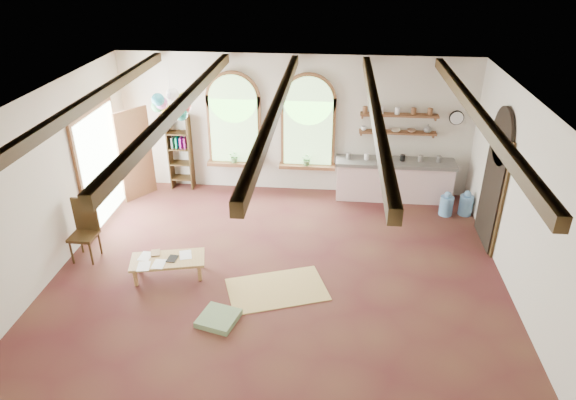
# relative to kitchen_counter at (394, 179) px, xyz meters

# --- Properties ---
(floor) EXTENTS (8.00, 8.00, 0.00)m
(floor) POSITION_rel_kitchen_counter_xyz_m (-2.30, -3.20, -0.48)
(floor) COLOR #563123
(floor) RESTS_ON ground
(ceiling_beams) EXTENTS (6.20, 6.80, 0.18)m
(ceiling_beams) POSITION_rel_kitchen_counter_xyz_m (-2.30, -3.20, 2.62)
(ceiling_beams) COLOR #3C2913
(ceiling_beams) RESTS_ON ceiling
(window_left) EXTENTS (1.30, 0.28, 2.20)m
(window_left) POSITION_rel_kitchen_counter_xyz_m (-3.70, 0.23, 1.16)
(window_left) COLOR brown
(window_left) RESTS_ON floor
(window_right) EXTENTS (1.30, 0.28, 2.20)m
(window_right) POSITION_rel_kitchen_counter_xyz_m (-2.00, 0.23, 1.16)
(window_right) COLOR brown
(window_right) RESTS_ON floor
(left_doorway) EXTENTS (0.10, 1.90, 2.50)m
(left_doorway) POSITION_rel_kitchen_counter_xyz_m (-6.25, -1.40, 0.67)
(left_doorway) COLOR brown
(left_doorway) RESTS_ON floor
(right_doorway) EXTENTS (0.10, 1.30, 2.40)m
(right_doorway) POSITION_rel_kitchen_counter_xyz_m (1.65, -1.70, 0.62)
(right_doorway) COLOR black
(right_doorway) RESTS_ON floor
(kitchen_counter) EXTENTS (2.68, 0.62, 0.94)m
(kitchen_counter) POSITION_rel_kitchen_counter_xyz_m (0.00, 0.00, 0.00)
(kitchen_counter) COLOR beige
(kitchen_counter) RESTS_ON floor
(wall_shelf_lower) EXTENTS (1.70, 0.24, 0.04)m
(wall_shelf_lower) POSITION_rel_kitchen_counter_xyz_m (0.00, 0.18, 1.07)
(wall_shelf_lower) COLOR brown
(wall_shelf_lower) RESTS_ON wall_back
(wall_shelf_upper) EXTENTS (1.70, 0.24, 0.04)m
(wall_shelf_upper) POSITION_rel_kitchen_counter_xyz_m (0.00, 0.18, 1.47)
(wall_shelf_upper) COLOR brown
(wall_shelf_upper) RESTS_ON wall_back
(wall_clock) EXTENTS (0.32, 0.04, 0.32)m
(wall_clock) POSITION_rel_kitchen_counter_xyz_m (1.25, 0.25, 1.42)
(wall_clock) COLOR black
(wall_clock) RESTS_ON wall_back
(bookshelf) EXTENTS (0.53, 0.32, 1.80)m
(bookshelf) POSITION_rel_kitchen_counter_xyz_m (-5.00, 0.12, 0.42)
(bookshelf) COLOR #3C2913
(bookshelf) RESTS_ON floor
(coffee_table) EXTENTS (1.38, 0.87, 0.37)m
(coffee_table) POSITION_rel_kitchen_counter_xyz_m (-4.24, -3.51, -0.15)
(coffee_table) COLOR #A88D4D
(coffee_table) RESTS_ON floor
(side_chair) EXTENTS (0.47, 0.47, 1.17)m
(side_chair) POSITION_rel_kitchen_counter_xyz_m (-5.95, -3.07, -0.14)
(side_chair) COLOR #3C2913
(side_chair) RESTS_ON floor
(floor_mat) EXTENTS (1.91, 1.53, 0.02)m
(floor_mat) POSITION_rel_kitchen_counter_xyz_m (-2.27, -3.73, -0.47)
(floor_mat) COLOR tan
(floor_mat) RESTS_ON floor
(floor_cushion) EXTENTS (0.70, 0.70, 0.10)m
(floor_cushion) POSITION_rel_kitchen_counter_xyz_m (-3.10, -4.62, -0.43)
(floor_cushion) COLOR #6D8A5F
(floor_cushion) RESTS_ON floor
(water_jug_a) EXTENTS (0.29, 0.29, 0.56)m
(water_jug_a) POSITION_rel_kitchen_counter_xyz_m (1.09, -0.70, -0.24)
(water_jug_a) COLOR #5F97CD
(water_jug_a) RESTS_ON floor
(water_jug_b) EXTENTS (0.29, 0.29, 0.57)m
(water_jug_b) POSITION_rel_kitchen_counter_xyz_m (1.52, -0.64, -0.23)
(water_jug_b) COLOR #5F97CD
(water_jug_b) RESTS_ON floor
(balloon_cluster) EXTENTS (0.85, 0.94, 1.16)m
(balloon_cluster) POSITION_rel_kitchen_counter_xyz_m (-4.76, -0.90, 1.86)
(balloon_cluster) COLOR silver
(balloon_cluster) RESTS_ON floor
(table_book) EXTENTS (0.22, 0.27, 0.02)m
(table_book) POSITION_rel_kitchen_counter_xyz_m (-4.58, -3.38, -0.10)
(table_book) COLOR olive
(table_book) RESTS_ON coffee_table
(tablet) EXTENTS (0.18, 0.25, 0.01)m
(tablet) POSITION_rel_kitchen_counter_xyz_m (-4.15, -3.50, -0.10)
(tablet) COLOR black
(tablet) RESTS_ON coffee_table
(potted_plant_left) EXTENTS (0.27, 0.23, 0.30)m
(potted_plant_left) POSITION_rel_kitchen_counter_xyz_m (-3.70, 0.12, 0.37)
(potted_plant_left) COLOR #598C4C
(potted_plant_left) RESTS_ON window_left
(potted_plant_right) EXTENTS (0.27, 0.23, 0.30)m
(potted_plant_right) POSITION_rel_kitchen_counter_xyz_m (-2.00, 0.12, 0.37)
(potted_plant_right) COLOR #598C4C
(potted_plant_right) RESTS_ON window_right
(shelf_cup_a) EXTENTS (0.12, 0.10, 0.10)m
(shelf_cup_a) POSITION_rel_kitchen_counter_xyz_m (-0.75, 0.18, 1.14)
(shelf_cup_a) COLOR white
(shelf_cup_a) RESTS_ON wall_shelf_lower
(shelf_cup_b) EXTENTS (0.10, 0.10, 0.09)m
(shelf_cup_b) POSITION_rel_kitchen_counter_xyz_m (-0.40, 0.18, 1.14)
(shelf_cup_b) COLOR beige
(shelf_cup_b) RESTS_ON wall_shelf_lower
(shelf_bowl_a) EXTENTS (0.22, 0.22, 0.05)m
(shelf_bowl_a) POSITION_rel_kitchen_counter_xyz_m (-0.05, 0.18, 1.12)
(shelf_bowl_a) COLOR beige
(shelf_bowl_a) RESTS_ON wall_shelf_lower
(shelf_bowl_b) EXTENTS (0.20, 0.20, 0.06)m
(shelf_bowl_b) POSITION_rel_kitchen_counter_xyz_m (0.30, 0.18, 1.12)
(shelf_bowl_b) COLOR #8C664C
(shelf_bowl_b) RESTS_ON wall_shelf_lower
(shelf_vase) EXTENTS (0.18, 0.18, 0.19)m
(shelf_vase) POSITION_rel_kitchen_counter_xyz_m (0.65, 0.18, 1.19)
(shelf_vase) COLOR slate
(shelf_vase) RESTS_ON wall_shelf_lower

